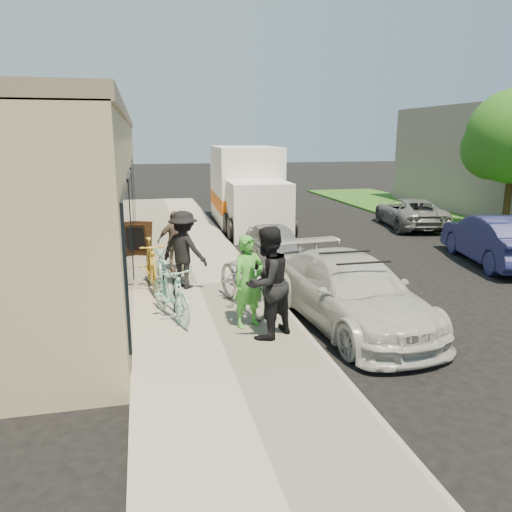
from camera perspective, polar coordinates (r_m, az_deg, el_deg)
ground at (r=9.66m, az=7.47°, el=-8.27°), size 120.00×120.00×0.00m
sidewalk at (r=11.97m, az=-6.63°, el=-3.53°), size 3.00×34.00×0.15m
curb at (r=12.23m, az=0.62°, el=-3.12°), size 0.12×34.00×0.13m
storefront at (r=16.56m, az=-20.15°, el=7.71°), size 3.60×20.00×4.22m
bike_rack at (r=10.20m, az=-9.91°, el=-3.46°), size 0.23×0.53×0.79m
sandwich_board at (r=15.03m, az=-13.14°, el=1.94°), size 0.77×0.77×0.96m
sedan_white at (r=9.76m, az=10.79°, el=-4.02°), size 2.29×4.74×1.37m
sedan_silver at (r=14.09m, az=2.20°, el=1.27°), size 1.48×3.44×1.16m
moving_truck at (r=20.27m, az=-0.99°, el=7.39°), size 2.68×6.53×3.16m
far_car_blue at (r=15.74m, az=25.66°, el=1.74°), size 2.42×4.56×1.43m
far_car_gray at (r=20.98m, az=17.18°, el=4.76°), size 2.70×4.51×1.17m
tandem_bike at (r=10.07m, az=-1.48°, el=-2.74°), size 1.25×2.40×1.20m
woman_rider at (r=9.06m, az=-0.86°, el=-2.93°), size 0.72×0.60×1.70m
man_standing at (r=8.55m, az=1.30°, el=-3.07°), size 1.20×1.15×1.96m
cruiser_bike_a at (r=9.63m, az=-9.74°, el=-4.03°), size 1.05×1.88×1.09m
cruiser_bike_b at (r=12.57m, az=-10.77°, el=-0.50°), size 0.65×1.64×0.84m
cruiser_bike_c at (r=11.62m, az=-11.90°, el=-0.95°), size 0.70×1.94×1.14m
bystander_a at (r=11.50m, az=-8.25°, el=0.72°), size 1.31×1.25×1.79m
bystander_b at (r=13.03m, az=-9.29°, el=1.69°), size 0.99×0.62×1.57m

